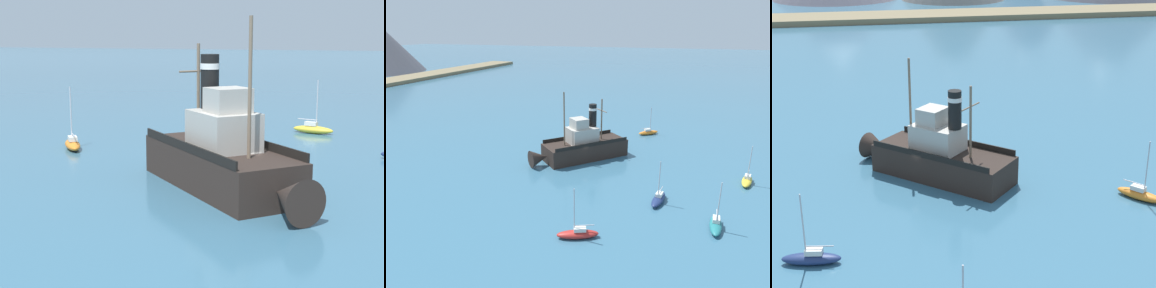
% 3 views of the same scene
% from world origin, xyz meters
% --- Properties ---
extents(ground_plane, '(600.00, 600.00, 0.00)m').
position_xyz_m(ground_plane, '(0.00, 0.00, 0.00)').
color(ground_plane, '#38667F').
extents(shoreline_strip, '(240.00, 12.00, 1.20)m').
position_xyz_m(shoreline_strip, '(0.00, 85.04, 0.60)').
color(shoreline_strip, '#7A6B4C').
rests_on(shoreline_strip, ground).
extents(old_tugboat, '(12.84, 12.28, 9.90)m').
position_xyz_m(old_tugboat, '(1.04, 0.32, 1.83)').
color(old_tugboat, '#2D231E').
rests_on(old_tugboat, ground).
extents(sailboat_navy, '(3.93, 1.69, 4.90)m').
position_xyz_m(sailboat_navy, '(-8.85, -11.87, 0.43)').
color(sailboat_navy, navy).
rests_on(sailboat_navy, ground).
extents(sailboat_orange, '(3.25, 3.64, 4.90)m').
position_xyz_m(sailboat_orange, '(15.99, -7.18, 0.43)').
color(sailboat_orange, orange).
rests_on(sailboat_orange, ground).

